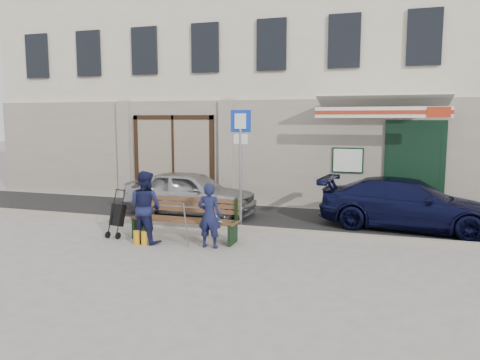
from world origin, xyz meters
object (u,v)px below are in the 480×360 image
at_px(car_silver, 190,193).
at_px(stroller, 117,216).
at_px(parking_sign, 241,149).
at_px(car_navy, 408,204).
at_px(bench, 182,219).
at_px(man, 209,216).
at_px(woman, 145,207).

height_order(car_silver, stroller, car_silver).
distance_m(car_silver, stroller, 2.76).
bearing_deg(car_silver, parking_sign, -120.26).
bearing_deg(car_navy, car_silver, 97.29).
height_order(car_navy, parking_sign, parking_sign).
bearing_deg(car_silver, bench, -160.26).
height_order(car_silver, man, man).
relative_size(car_silver, bench, 1.52).
xyz_separation_m(bench, man, (0.80, -0.41, 0.21)).
distance_m(car_silver, car_navy, 5.65).
distance_m(man, woman, 1.45).
xyz_separation_m(car_silver, bench, (0.91, -2.50, -0.16)).
distance_m(bench, stroller, 1.52).
bearing_deg(bench, man, -27.39).
bearing_deg(car_navy, man, 133.59).
distance_m(bench, woman, 0.85).
xyz_separation_m(car_navy, bench, (-4.74, -2.58, -0.15)).
bearing_deg(woman, stroller, -5.36).
distance_m(parking_sign, bench, 2.25).
relative_size(man, woman, 0.87).
bearing_deg(stroller, car_silver, 89.02).
bearing_deg(parking_sign, car_navy, 25.77).
height_order(car_silver, car_navy, car_silver).
bearing_deg(bench, car_navy, 28.50).
distance_m(woman, stroller, 0.94).
height_order(parking_sign, bench, parking_sign).
bearing_deg(bench, car_silver, 109.95).
xyz_separation_m(car_navy, woman, (-5.40, -3.02, 0.16)).
bearing_deg(car_silver, woman, -175.32).
relative_size(car_silver, car_navy, 0.87).
relative_size(car_silver, parking_sign, 1.28).
height_order(car_navy, stroller, car_navy).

